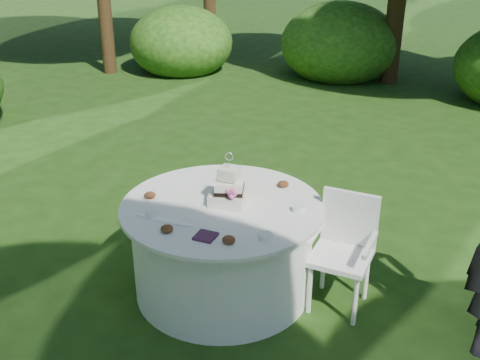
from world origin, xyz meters
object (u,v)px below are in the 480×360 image
at_px(napkins, 206,236).
at_px(chair, 344,243).
at_px(table, 223,247).
at_px(cake, 230,190).

xyz_separation_m(napkins, chair, (0.81, 0.72, -0.26)).
relative_size(napkins, table, 0.09).
distance_m(table, cake, 0.50).
xyz_separation_m(cake, chair, (0.87, 0.18, -0.36)).
bearing_deg(cake, chair, 11.88).
bearing_deg(napkins, cake, 96.50).
bearing_deg(cake, napkins, -83.50).
xyz_separation_m(napkins, cake, (-0.06, 0.54, 0.10)).
bearing_deg(napkins, chair, 41.78).
relative_size(napkins, cake, 0.34).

